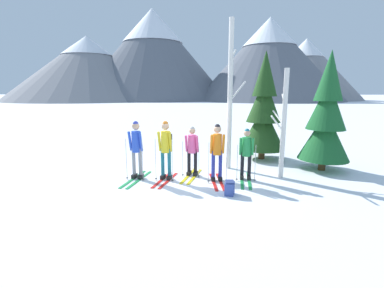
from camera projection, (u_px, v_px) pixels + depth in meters
ground_plane at (186, 178)px, 8.83m from camera, size 400.00×400.00×0.00m
skier_in_blue at (136, 147)px, 8.59m from camera, size 0.64×1.80×1.84m
skier_in_yellow at (166, 146)px, 8.52m from camera, size 0.64×1.62×1.85m
skier_in_pink at (192, 149)px, 8.95m from camera, size 0.66×1.68×1.63m
skier_in_orange at (217, 149)px, 8.39m from camera, size 0.61×1.66×1.78m
skier_in_green at (246, 153)px, 8.53m from camera, size 0.61×1.70×1.62m
pine_tree_near at (264, 111)px, 11.01m from camera, size 1.78×1.78×4.29m
pine_tree_mid at (326, 117)px, 9.41m from camera, size 1.69×1.69×4.08m
birch_tree_tall at (230, 96)px, 9.51m from camera, size 0.65×0.60×5.12m
birch_tree_slender at (283, 124)px, 8.60m from camera, size 0.66×1.20×3.43m
backpack_on_snow_front at (230, 188)px, 7.40m from camera, size 0.30×0.36×0.38m
mountain_ridge_distant at (184, 60)px, 82.38m from camera, size 105.20×53.42×27.27m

